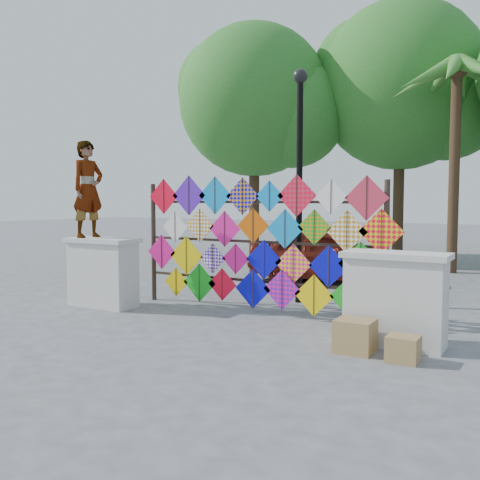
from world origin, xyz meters
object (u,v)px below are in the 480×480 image
at_px(kite_rack, 259,244).
at_px(sedan, 328,255).
at_px(vendor_woman, 88,189).
at_px(lamppost, 299,163).

distance_m(kite_rack, sedan, 4.11).
distance_m(kite_rack, vendor_woman, 3.42).
xyz_separation_m(vendor_woman, sedan, (2.89, 4.99, -1.53)).
relative_size(kite_rack, sedan, 1.29).
height_order(kite_rack, sedan, kite_rack).
height_order(vendor_woman, lamppost, lamppost).
bearing_deg(vendor_woman, kite_rack, -67.30).
bearing_deg(vendor_woman, sedan, -23.78).
bearing_deg(sedan, lamppost, -175.57).
height_order(kite_rack, vendor_woman, vendor_woman).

